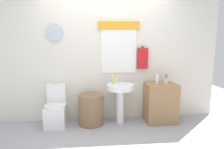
% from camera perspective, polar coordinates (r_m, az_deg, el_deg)
% --- Properties ---
extents(ground_plane, '(8.00, 8.00, 0.00)m').
position_cam_1_polar(ground_plane, '(3.06, -0.06, -20.43)').
color(ground_plane, '#A3A3A8').
extents(back_wall, '(4.40, 0.18, 2.60)m').
position_cam_1_polar(back_wall, '(3.80, -1.64, 6.14)').
color(back_wall, silver).
rests_on(back_wall, ground_plane).
extents(toilet, '(0.38, 0.51, 0.77)m').
position_cam_1_polar(toilet, '(3.80, -15.94, -9.87)').
color(toilet, white).
rests_on(toilet, ground_plane).
extents(laundry_hamper, '(0.46, 0.46, 0.57)m').
position_cam_1_polar(laundry_hamper, '(3.71, -6.19, -10.14)').
color(laundry_hamper, '#846647').
rests_on(laundry_hamper, ground_plane).
extents(pedestal_sink, '(0.51, 0.51, 0.76)m').
position_cam_1_polar(pedestal_sink, '(3.65, 2.39, -5.70)').
color(pedestal_sink, white).
rests_on(pedestal_sink, ground_plane).
extents(faucet, '(0.03, 0.03, 0.10)m').
position_cam_1_polar(faucet, '(3.72, 2.17, -1.70)').
color(faucet, silver).
rests_on(faucet, pedestal_sink).
extents(wooden_cabinet, '(0.57, 0.44, 0.75)m').
position_cam_1_polar(wooden_cabinet, '(3.89, 14.01, -8.02)').
color(wooden_cabinet, '#9E754C').
rests_on(wooden_cabinet, ground_plane).
extents(soap_bottle, '(0.05, 0.05, 0.19)m').
position_cam_1_polar(soap_bottle, '(3.62, 0.44, -1.28)').
color(soap_bottle, '#DBD166').
rests_on(soap_bottle, pedestal_sink).
extents(lotion_bottle, '(0.05, 0.05, 0.19)m').
position_cam_1_polar(lotion_bottle, '(3.71, 13.04, -1.40)').
color(lotion_bottle, white).
rests_on(lotion_bottle, wooden_cabinet).
extents(toothbrush_cup, '(0.08, 0.08, 0.19)m').
position_cam_1_polar(toothbrush_cup, '(3.84, 15.59, -1.73)').
color(toothbrush_cup, silver).
rests_on(toothbrush_cup, wooden_cabinet).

